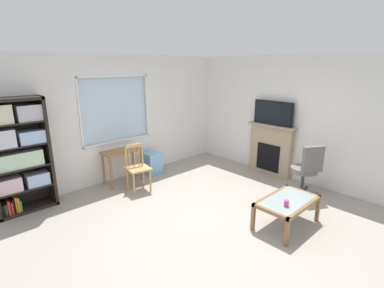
{
  "coord_description": "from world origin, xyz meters",
  "views": [
    {
      "loc": [
        -2.97,
        -2.86,
        2.39
      ],
      "look_at": [
        0.14,
        0.45,
        1.12
      ],
      "focal_mm": 26.63,
      "sensor_mm": 36.0,
      "label": 1
    }
  ],
  "objects_px": {
    "bookshelf": "(18,152)",
    "office_chair": "(307,168)",
    "wooden_chair": "(137,167)",
    "coffee_table": "(287,203)",
    "fireplace": "(271,149)",
    "tv": "(273,113)",
    "plastic_drawer_unit": "(152,163)",
    "desk_under_window": "(122,156)",
    "sippy_cup": "(286,203)"
  },
  "relations": [
    {
      "from": "bookshelf",
      "to": "office_chair",
      "type": "height_order",
      "value": "bookshelf"
    },
    {
      "from": "wooden_chair",
      "to": "coffee_table",
      "type": "relative_size",
      "value": 0.9
    },
    {
      "from": "fireplace",
      "to": "tv",
      "type": "distance_m",
      "value": 0.82
    },
    {
      "from": "tv",
      "to": "plastic_drawer_unit",
      "type": "bearing_deg",
      "value": 135.68
    },
    {
      "from": "bookshelf",
      "to": "tv",
      "type": "xyz_separation_m",
      "value": [
        4.46,
        -1.91,
        0.37
      ]
    },
    {
      "from": "coffee_table",
      "to": "office_chair",
      "type": "bearing_deg",
      "value": 13.61
    },
    {
      "from": "fireplace",
      "to": "tv",
      "type": "bearing_deg",
      "value": 180.0
    },
    {
      "from": "wooden_chair",
      "to": "coffee_table",
      "type": "bearing_deg",
      "value": -70.51
    },
    {
      "from": "bookshelf",
      "to": "wooden_chair",
      "type": "xyz_separation_m",
      "value": [
        1.83,
        -0.62,
        -0.55
      ]
    },
    {
      "from": "plastic_drawer_unit",
      "to": "coffee_table",
      "type": "xyz_separation_m",
      "value": [
        0.21,
        -3.22,
        0.13
      ]
    },
    {
      "from": "bookshelf",
      "to": "desk_under_window",
      "type": "xyz_separation_m",
      "value": [
        1.81,
        -0.11,
        -0.45
      ]
    },
    {
      "from": "coffee_table",
      "to": "fireplace",
      "type": "bearing_deg",
      "value": 38.7
    },
    {
      "from": "plastic_drawer_unit",
      "to": "tv",
      "type": "xyz_separation_m",
      "value": [
        1.9,
        -1.86,
        1.15
      ]
    },
    {
      "from": "plastic_drawer_unit",
      "to": "sippy_cup",
      "type": "relative_size",
      "value": 5.35
    },
    {
      "from": "plastic_drawer_unit",
      "to": "fireplace",
      "type": "distance_m",
      "value": 2.69
    },
    {
      "from": "bookshelf",
      "to": "desk_under_window",
      "type": "height_order",
      "value": "bookshelf"
    },
    {
      "from": "bookshelf",
      "to": "sippy_cup",
      "type": "xyz_separation_m",
      "value": [
        2.57,
        -3.37,
        -0.54
      ]
    },
    {
      "from": "wooden_chair",
      "to": "tv",
      "type": "relative_size",
      "value": 0.99
    },
    {
      "from": "bookshelf",
      "to": "fireplace",
      "type": "distance_m",
      "value": 4.89
    },
    {
      "from": "coffee_table",
      "to": "sippy_cup",
      "type": "xyz_separation_m",
      "value": [
        -0.2,
        -0.09,
        0.11
      ]
    },
    {
      "from": "bookshelf",
      "to": "fireplace",
      "type": "bearing_deg",
      "value": -23.11
    },
    {
      "from": "bookshelf",
      "to": "sippy_cup",
      "type": "distance_m",
      "value": 4.27
    },
    {
      "from": "desk_under_window",
      "to": "fireplace",
      "type": "distance_m",
      "value": 3.23
    },
    {
      "from": "office_chair",
      "to": "sippy_cup",
      "type": "distance_m",
      "value": 1.47
    },
    {
      "from": "fireplace",
      "to": "plastic_drawer_unit",
      "type": "bearing_deg",
      "value": 135.95
    },
    {
      "from": "wooden_chair",
      "to": "plastic_drawer_unit",
      "type": "bearing_deg",
      "value": 37.7
    },
    {
      "from": "tv",
      "to": "office_chair",
      "type": "distance_m",
      "value": 1.44
    },
    {
      "from": "desk_under_window",
      "to": "coffee_table",
      "type": "xyz_separation_m",
      "value": [
        0.97,
        -3.17,
        -0.2
      ]
    },
    {
      "from": "tv",
      "to": "office_chair",
      "type": "bearing_deg",
      "value": -113.99
    },
    {
      "from": "desk_under_window",
      "to": "wooden_chair",
      "type": "bearing_deg",
      "value": -86.98
    },
    {
      "from": "fireplace",
      "to": "office_chair",
      "type": "bearing_deg",
      "value": -114.79
    },
    {
      "from": "bookshelf",
      "to": "plastic_drawer_unit",
      "type": "distance_m",
      "value": 2.68
    },
    {
      "from": "coffee_table",
      "to": "sippy_cup",
      "type": "distance_m",
      "value": 0.25
    },
    {
      "from": "desk_under_window",
      "to": "sippy_cup",
      "type": "height_order",
      "value": "desk_under_window"
    },
    {
      "from": "wooden_chair",
      "to": "fireplace",
      "type": "xyz_separation_m",
      "value": [
        2.65,
        -1.29,
        0.1
      ]
    },
    {
      "from": "bookshelf",
      "to": "plastic_drawer_unit",
      "type": "bearing_deg",
      "value": -1.27
    },
    {
      "from": "desk_under_window",
      "to": "fireplace",
      "type": "height_order",
      "value": "fireplace"
    },
    {
      "from": "fireplace",
      "to": "bookshelf",
      "type": "bearing_deg",
      "value": 156.89
    },
    {
      "from": "tv",
      "to": "bookshelf",
      "type": "bearing_deg",
      "value": 156.81
    },
    {
      "from": "plastic_drawer_unit",
      "to": "sippy_cup",
      "type": "xyz_separation_m",
      "value": [
        0.01,
        -3.31,
        0.23
      ]
    },
    {
      "from": "bookshelf",
      "to": "coffee_table",
      "type": "xyz_separation_m",
      "value": [
        2.78,
        -3.28,
        -0.65
      ]
    },
    {
      "from": "wooden_chair",
      "to": "tv",
      "type": "height_order",
      "value": "tv"
    },
    {
      "from": "desk_under_window",
      "to": "office_chair",
      "type": "bearing_deg",
      "value": -52.89
    },
    {
      "from": "wooden_chair",
      "to": "plastic_drawer_unit",
      "type": "distance_m",
      "value": 0.95
    },
    {
      "from": "bookshelf",
      "to": "coffee_table",
      "type": "height_order",
      "value": "bookshelf"
    },
    {
      "from": "office_chair",
      "to": "sippy_cup",
      "type": "height_order",
      "value": "office_chair"
    },
    {
      "from": "fireplace",
      "to": "tv",
      "type": "height_order",
      "value": "tv"
    },
    {
      "from": "office_chair",
      "to": "coffee_table",
      "type": "xyz_separation_m",
      "value": [
        -1.21,
        -0.29,
        -0.19
      ]
    },
    {
      "from": "wooden_chair",
      "to": "fireplace",
      "type": "bearing_deg",
      "value": -26.0
    },
    {
      "from": "bookshelf",
      "to": "office_chair",
      "type": "xyz_separation_m",
      "value": [
        3.99,
        -2.99,
        -0.46
      ]
    }
  ]
}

